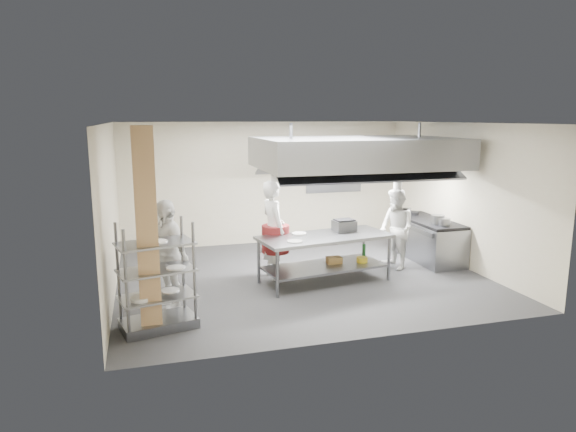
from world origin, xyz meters
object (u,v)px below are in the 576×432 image
object	(u,v)px
chef_head	(273,230)
chef_line	(396,229)
stockpot	(438,219)
pass_rack	(156,276)
cooking_range	(427,240)
chef_plating	(167,255)
griddle	(344,226)
island	(324,259)

from	to	relation	value
chef_head	chef_line	size ratio (longest dim) A/B	1.15
stockpot	pass_rack	bearing A→B (deg)	-162.81
stockpot	cooking_range	bearing A→B (deg)	80.30
chef_plating	griddle	size ratio (longest dim) A/B	4.42
island	pass_rack	bearing A→B (deg)	-164.77
pass_rack	stockpot	bearing A→B (deg)	3.52
pass_rack	stockpot	size ratio (longest dim) A/B	5.72
chef_line	pass_rack	bearing A→B (deg)	-74.32
chef_head	chef_line	xyz separation A→B (m)	(2.60, -0.08, -0.13)
chef_head	griddle	xyz separation A→B (m)	(1.38, -0.24, 0.05)
chef_head	stockpot	xyz separation A→B (m)	(3.53, -0.15, 0.04)
chef_plating	stockpot	world-z (taller)	chef_plating
cooking_range	chef_line	size ratio (longest dim) A/B	1.20
island	stockpot	distance (m)	2.74
island	chef_head	bearing A→B (deg)	139.46
chef_head	chef_plating	distance (m)	2.38
pass_rack	chef_line	world-z (taller)	chef_line
pass_rack	griddle	distance (m)	4.03
island	pass_rack	distance (m)	3.45
chef_head	island	bearing A→B (deg)	-131.03
cooking_range	chef_head	size ratio (longest dim) A/B	1.04
island	chef_line	xyz separation A→B (m)	(1.73, 0.45, 0.38)
island	chef_line	distance (m)	1.83
pass_rack	chef_head	bearing A→B (deg)	26.89
island	pass_rack	size ratio (longest dim) A/B	1.54
chef_line	stockpot	bearing A→B (deg)	80.88
chef_head	chef_plating	xyz separation A→B (m)	(-2.07, -1.18, -0.05)
island	cooking_range	bearing A→B (deg)	9.22
pass_rack	chef_plating	distance (m)	0.79
cooking_range	chef_plating	size ratio (longest dim) A/B	1.09
cooking_range	chef_head	xyz separation A→B (m)	(-3.61, -0.36, 0.54)
chef_line	griddle	distance (m)	1.24
island	chef_head	size ratio (longest dim) A/B	1.30
chef_plating	stockpot	xyz separation A→B (m)	(5.59, 1.03, 0.08)
island	cooking_range	size ratio (longest dim) A/B	1.25
cooking_range	chef_head	distance (m)	3.67
chef_head	stockpot	distance (m)	3.53
cooking_range	stockpot	world-z (taller)	stockpot
pass_rack	chef_head	size ratio (longest dim) A/B	0.84
island	cooking_range	distance (m)	2.89
island	chef_plating	distance (m)	3.04
chef_plating	griddle	distance (m)	3.58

